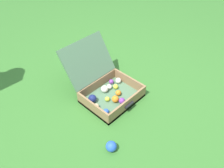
{
  "coord_description": "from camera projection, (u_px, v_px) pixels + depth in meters",
  "views": [
    {
      "loc": [
        -1.1,
        -1.08,
        1.59
      ],
      "look_at": [
        0.05,
        0.02,
        0.2
      ],
      "focal_mm": 35.97,
      "sensor_mm": 36.0,
      "label": 1
    }
  ],
  "objects": [
    {
      "name": "stray_ball_on_grass",
      "position": [
        111.0,
        146.0,
        1.78
      ],
      "size": [
        0.09,
        0.09,
        0.09
      ],
      "primitive_type": "sphere",
      "color": "blue",
      "rests_on": "ground"
    },
    {
      "name": "open_suitcase",
      "position": [
        105.0,
        87.0,
        2.21
      ],
      "size": [
        0.53,
        0.69,
        0.49
      ],
      "color": "#4C7051",
      "rests_on": "ground"
    },
    {
      "name": "ground_plane",
      "position": [
        110.0,
        102.0,
        2.2
      ],
      "size": [
        16.0,
        16.0,
        0.0
      ],
      "primitive_type": "plane",
      "color": "#336B28"
    }
  ]
}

